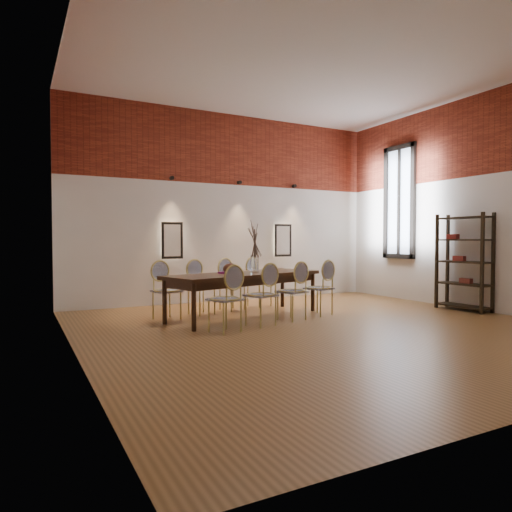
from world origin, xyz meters
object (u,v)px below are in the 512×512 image
vase (255,264)px  dining_table (245,295)px  chair_far_b (202,288)px  chair_far_c (232,285)px  chair_far_d (259,282)px  chair_far_a (167,291)px  chair_near_a (225,299)px  chair_near_d (319,288)px  chair_near_b (261,295)px  shelving_rack (464,262)px  book (227,273)px  chair_near_c (292,291)px  bowl (230,269)px

vase → dining_table: bearing=-163.6°
chair_far_b → chair_far_c: same height
chair_far_d → chair_far_a: bearing=0.0°
chair_far_a → chair_far_c: bearing=-180.0°
chair_near_a → vase: 1.56m
vase → chair_near_d: bearing=-24.9°
dining_table → chair_near_b: size_ratio=3.04×
chair_far_d → shelving_rack: 3.86m
chair_far_c → shelving_rack: 4.33m
chair_far_b → book: bearing=96.9°
dining_table → vase: size_ratio=9.53×
chair_far_c → chair_near_b: bearing=64.2°
chair_near_b → chair_far_d: same height
chair_near_a → chair_far_b: (0.27, 1.62, 0.00)m
chair_near_a → chair_near_c: same height
dining_table → chair_far_d: 1.31m
chair_near_d → chair_near_b: bearing=-180.0°
chair_far_b → chair_far_a: bearing=-0.0°
dining_table → chair_far_c: bearing=64.2°
chair_near_d → shelving_rack: shelving_rack is taller
chair_far_a → vase: vase is taller
vase → chair_far_c: bearing=96.5°
chair_near_a → chair_far_a: 1.48m
chair_near_d → book: (-1.55, 0.45, 0.30)m
chair_near_d → chair_far_a: size_ratio=1.00×
vase → book: vase is taller
bowl → shelving_rack: bearing=-14.0°
chair_near_b → chair_far_d: 2.06m
chair_near_a → chair_near_d: same height
chair_far_c → vase: vase is taller
dining_table → chair_near_a: bearing=-145.4°
chair_far_c → shelving_rack: bearing=135.5°
chair_near_a → bowl: 1.05m
chair_near_a → chair_far_c: (0.95, 1.82, 0.00)m
chair_near_c → chair_far_c: 1.48m
dining_table → shelving_rack: 4.15m
chair_near_d → chair_far_a: (-2.47, 0.82, 0.00)m
chair_near_a → bowl: size_ratio=3.92×
chair_far_b → chair_near_a: bearing=64.2°
vase → chair_far_b: bearing=144.8°
chair_far_a → vase: 1.56m
bowl → shelving_rack: (4.28, -1.07, 0.06)m
chair_near_a → bowl: (0.48, 0.86, 0.37)m
dining_table → chair_far_a: (-1.24, 0.41, 0.09)m
chair_near_d → chair_far_c: bearing=115.8°
chair_far_c → chair_far_d: 0.71m
chair_far_d → shelving_rack: bearing=128.0°
chair_far_d → shelving_rack: shelving_rack is taller
chair_near_c → chair_far_a: (-1.79, 1.02, 0.00)m
chair_near_c → chair_far_d: bearing=64.2°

